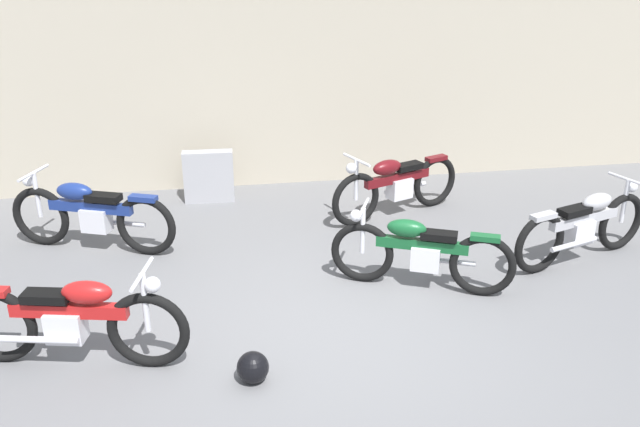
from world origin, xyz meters
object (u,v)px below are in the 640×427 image
Objects in this scene: motorcycle_red at (73,320)px; motorcycle_blue at (90,214)px; motorcycle_maroon at (396,185)px; motorcycle_silver at (584,226)px; helmet at (253,367)px; motorcycle_green at (420,252)px; stone_marker at (209,176)px.

motorcycle_blue is (-0.19, 2.41, 0.01)m from motorcycle_red.
motorcycle_silver is at bearing 114.51° from motorcycle_maroon.
helmet is 3.38m from motorcycle_blue.
motorcycle_green is at bearing 59.57° from motorcycle_maroon.
motorcycle_silver reaches higher than stone_marker.
stone_marker is at bearing -114.28° from motorcycle_blue.
motorcycle_red is (-1.20, -3.78, 0.08)m from stone_marker.
motorcycle_maroon is (2.44, -0.95, 0.07)m from stone_marker.
motorcycle_blue reaches higher than motorcycle_silver.
helmet is at bearing -175.15° from motorcycle_silver.
motorcycle_green is 0.89× the size of motorcycle_red.
helmet is 2.32m from motorcycle_green.
motorcycle_green is at bearing 26.67° from motorcycle_red.
motorcycle_red is (-3.36, -0.85, 0.02)m from motorcycle_green.
motorcycle_red is 1.02× the size of motorcycle_blue.
helmet is 0.14× the size of motorcycle_maroon.
helmet is 3.98m from motorcycle_maroon.
motorcycle_blue is at bearing -15.94° from motorcycle_maroon.
motorcycle_blue is at bearing 120.11° from helmet.
stone_marker is 0.36× the size of motorcycle_red.
helmet is 1.61m from motorcycle_red.
helmet is 0.14× the size of motorcycle_blue.
stone_marker is 2.62m from motorcycle_maroon.
motorcycle_silver is (2.05, 0.33, 0.01)m from motorcycle_green.
motorcycle_silver reaches higher than helmet.
motorcycle_maroon is at bearing 50.39° from motorcycle_red.
stone_marker is 0.38× the size of motorcycle_silver.
motorcycle_red is at bearing 173.83° from motorcycle_silver.
motorcycle_red is at bearing 115.71° from motorcycle_blue.
motorcycle_red is at bearing 161.32° from helmet.
motorcycle_maroon is at bearing -21.18° from stone_marker.
helmet is at bearing -6.14° from motorcycle_red.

